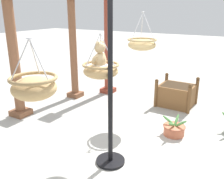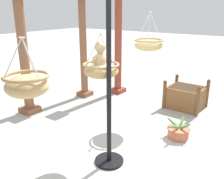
# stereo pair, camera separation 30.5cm
# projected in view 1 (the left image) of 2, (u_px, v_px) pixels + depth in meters

# --- Properties ---
(ground_plane) EXTENTS (40.00, 40.00, 0.00)m
(ground_plane) POSITION_uv_depth(u_px,v_px,m) (119.00, 155.00, 3.95)
(ground_plane) COLOR #ADAAA3
(display_pole_central) EXTENTS (0.44, 0.44, 2.55)m
(display_pole_central) POSITION_uv_depth(u_px,v_px,m) (110.00, 114.00, 3.51)
(display_pole_central) COLOR black
(display_pole_central) RESTS_ON ground
(hanging_basket_with_teddy) EXTENTS (0.54, 0.54, 0.65)m
(hanging_basket_with_teddy) POSITION_uv_depth(u_px,v_px,m) (101.00, 70.00, 3.57)
(hanging_basket_with_teddy) COLOR tan
(teddy_bear) EXTENTS (0.28, 0.26, 0.41)m
(teddy_bear) POSITION_uv_depth(u_px,v_px,m) (99.00, 57.00, 3.52)
(teddy_bear) COLOR tan
(hanging_basket_left_high) EXTENTS (0.48, 0.48, 0.62)m
(hanging_basket_left_high) POSITION_uv_depth(u_px,v_px,m) (34.00, 87.00, 2.45)
(hanging_basket_left_high) COLOR tan
(hanging_basket_right_low) EXTENTS (0.58, 0.58, 0.73)m
(hanging_basket_right_low) POSITION_uv_depth(u_px,v_px,m) (142.00, 44.00, 4.81)
(hanging_basket_right_low) COLOR tan
(greenhouse_pillar_left) EXTENTS (0.39, 0.39, 2.56)m
(greenhouse_pillar_left) POSITION_uv_depth(u_px,v_px,m) (14.00, 60.00, 5.05)
(greenhouse_pillar_left) COLOR brown
(greenhouse_pillar_left) RESTS_ON ground
(greenhouse_pillar_right) EXTENTS (0.37, 0.37, 2.78)m
(greenhouse_pillar_right) POSITION_uv_depth(u_px,v_px,m) (108.00, 44.00, 6.50)
(greenhouse_pillar_right) COLOR brown
(greenhouse_pillar_right) RESTS_ON ground
(greenhouse_pillar_far_back) EXTENTS (0.35, 0.35, 2.57)m
(greenhouse_pillar_far_back) POSITION_uv_depth(u_px,v_px,m) (73.00, 50.00, 6.19)
(greenhouse_pillar_far_back) COLOR brown
(greenhouse_pillar_far_back) RESTS_ON ground
(wooden_planter_box) EXTENTS (0.79, 0.88, 0.68)m
(wooden_planter_box) POSITION_uv_depth(u_px,v_px,m) (176.00, 94.00, 5.91)
(wooden_planter_box) COLOR brown
(wooden_planter_box) RESTS_ON ground
(potted_plant_broad_leaf) EXTENTS (0.49, 0.49, 0.36)m
(potted_plant_broad_leaf) POSITION_uv_depth(u_px,v_px,m) (174.00, 129.00, 4.54)
(potted_plant_broad_leaf) COLOR #BC6042
(potted_plant_broad_leaf) RESTS_ON ground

